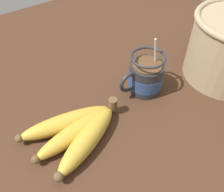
# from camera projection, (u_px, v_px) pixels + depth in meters

# --- Properties ---
(table) EXTENTS (1.18, 1.18, 0.04)m
(table) POSITION_uv_depth(u_px,v_px,m) (117.00, 111.00, 0.60)
(table) COLOR #422819
(table) RESTS_ON ground
(coffee_mug) EXTENTS (0.12, 0.08, 0.14)m
(coffee_mug) POSITION_uv_depth(u_px,v_px,m) (145.00, 77.00, 0.59)
(coffee_mug) COLOR #28282D
(coffee_mug) RESTS_ON table
(banana_bunch) EXTENTS (0.22, 0.16, 0.04)m
(banana_bunch) POSITION_uv_depth(u_px,v_px,m) (76.00, 131.00, 0.51)
(banana_bunch) COLOR brown
(banana_bunch) RESTS_ON table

